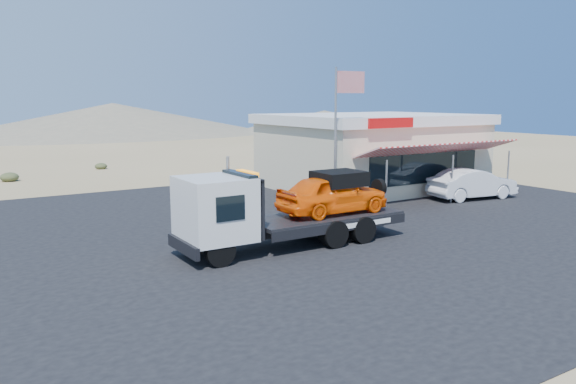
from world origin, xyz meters
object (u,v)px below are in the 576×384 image
white_sedan (472,184)px  jerky_store (371,150)px  flagpole (340,123)px  tow_truck (288,205)px

white_sedan → jerky_store: bearing=25.6°
white_sedan → flagpole: flagpole is taller
white_sedan → flagpole: 7.91m
jerky_store → flagpole: 7.36m
tow_truck → flagpole: (4.88, 3.71, 2.39)m
tow_truck → jerky_store: size_ratio=0.73×
flagpole → white_sedan: bearing=-7.8°
white_sedan → tow_truck: bearing=111.3°
tow_truck → jerky_store: bearing=38.1°
jerky_store → white_sedan: bearing=-73.0°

